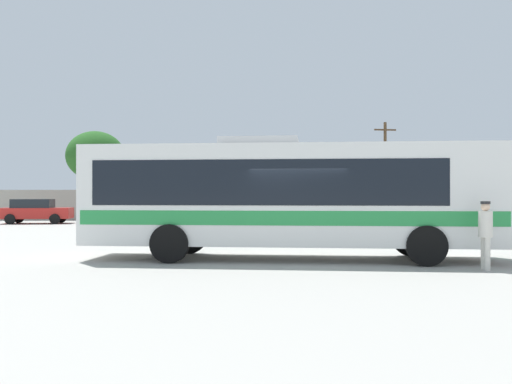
# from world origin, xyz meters

# --- Properties ---
(ground_plane) EXTENTS (300.00, 300.00, 0.00)m
(ground_plane) POSITION_xyz_m (0.00, 10.00, 0.00)
(ground_plane) COLOR #A3A099
(perimeter_wall) EXTENTS (80.00, 0.30, 2.18)m
(perimeter_wall) POSITION_xyz_m (0.00, 25.55, 1.09)
(perimeter_wall) COLOR #9E998C
(perimeter_wall) RESTS_ON ground_plane
(coach_bus_white_green) EXTENTS (11.69, 3.97, 3.43)m
(coach_bus_white_green) POSITION_xyz_m (-0.23, 0.36, 1.83)
(coach_bus_white_green) COLOR white
(coach_bus_white_green) RESTS_ON ground_plane
(attendant_by_bus_door) EXTENTS (0.36, 0.36, 1.66)m
(attendant_by_bus_door) POSITION_xyz_m (4.43, -2.13, 0.95)
(attendant_by_bus_door) COLOR silver
(attendant_by_bus_door) RESTS_ON ground_plane
(parked_car_leftmost_red) EXTENTS (4.44, 2.27, 1.55)m
(parked_car_leftmost_red) POSITION_xyz_m (-14.48, 20.80, 0.81)
(parked_car_leftmost_red) COLOR red
(parked_car_leftmost_red) RESTS_ON ground_plane
(parked_car_second_silver) EXTENTS (4.66, 2.22, 1.48)m
(parked_car_second_silver) POSITION_xyz_m (-7.47, 21.32, 0.79)
(parked_car_second_silver) COLOR #B7BABF
(parked_car_second_silver) RESTS_ON ground_plane
(parked_car_third_dark_blue) EXTENTS (4.43, 2.22, 1.42)m
(parked_car_third_dark_blue) POSITION_xyz_m (-2.15, 21.06, 0.76)
(parked_car_third_dark_blue) COLOR navy
(parked_car_third_dark_blue) RESTS_ON ground_plane
(parked_car_rightmost_black) EXTENTS (4.13, 2.11, 1.54)m
(parked_car_rightmost_black) POSITION_xyz_m (3.87, 21.51, 0.81)
(parked_car_rightmost_black) COLOR black
(parked_car_rightmost_black) RESTS_ON ground_plane
(utility_pole_near) EXTENTS (1.80, 0.35, 7.59)m
(utility_pole_near) POSITION_xyz_m (10.01, 29.39, 3.98)
(utility_pole_near) COLOR #4C3823
(utility_pole_near) RESTS_ON ground_plane
(roadside_tree_left) EXTENTS (4.46, 4.46, 6.73)m
(roadside_tree_left) POSITION_xyz_m (-12.70, 28.68, 4.82)
(roadside_tree_left) COLOR brown
(roadside_tree_left) RESTS_ON ground_plane
(roadside_tree_midleft) EXTENTS (3.92, 3.92, 5.42)m
(roadside_tree_midleft) POSITION_xyz_m (-3.09, 31.10, 3.74)
(roadside_tree_midleft) COLOR brown
(roadside_tree_midleft) RESTS_ON ground_plane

